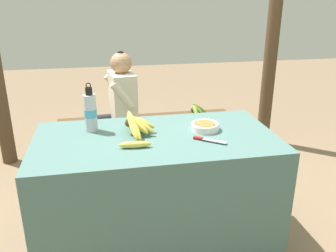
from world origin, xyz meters
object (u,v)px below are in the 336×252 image
(serving_bowl, at_px, (205,126))
(banana_bunch_green, at_px, (197,109))
(seated_vendor, at_px, (117,102))
(wooden_bench, at_px, (147,126))
(banana_bunch_ripe, at_px, (135,123))
(knife, at_px, (205,139))
(support_post_far, at_px, (273,29))
(water_bottle, at_px, (90,112))
(loose_banana_front, at_px, (135,144))

(serving_bowl, distance_m, banana_bunch_green, 1.22)
(seated_vendor, bearing_deg, serving_bowl, 105.72)
(wooden_bench, distance_m, seated_vendor, 0.37)
(serving_bowl, height_order, banana_bunch_green, serving_bowl)
(banana_bunch_ripe, distance_m, knife, 0.41)
(seated_vendor, bearing_deg, support_post_far, -176.59)
(banana_bunch_ripe, relative_size, support_post_far, 0.14)
(knife, bearing_deg, banana_bunch_ripe, -169.27)
(serving_bowl, bearing_deg, seated_vendor, 112.72)
(wooden_bench, height_order, banana_bunch_green, banana_bunch_green)
(knife, bearing_deg, wooden_bench, 133.64)
(knife, height_order, support_post_far, support_post_far)
(water_bottle, bearing_deg, banana_bunch_ripe, -21.61)
(water_bottle, xyz_separation_m, wooden_bench, (0.46, 1.03, -0.50))
(banana_bunch_green, xyz_separation_m, support_post_far, (0.82, 0.25, 0.69))
(banana_bunch_ripe, xyz_separation_m, knife, (0.37, -0.18, -0.06))
(seated_vendor, bearing_deg, water_bottle, 71.56)
(serving_bowl, relative_size, banana_bunch_green, 0.65)
(water_bottle, relative_size, knife, 1.75)
(loose_banana_front, height_order, support_post_far, support_post_far)
(water_bottle, distance_m, knife, 0.69)
(support_post_far, bearing_deg, serving_bowl, -127.93)
(water_bottle, distance_m, seated_vendor, 1.05)
(serving_bowl, relative_size, water_bottle, 0.58)
(wooden_bench, height_order, seated_vendor, seated_vendor)
(serving_bowl, distance_m, wooden_bench, 1.24)
(wooden_bench, bearing_deg, water_bottle, -114.09)
(wooden_bench, bearing_deg, support_post_far, 10.83)
(serving_bowl, bearing_deg, support_post_far, 52.07)
(serving_bowl, height_order, loose_banana_front, serving_bowl)
(support_post_far, bearing_deg, loose_banana_front, -134.03)
(water_bottle, xyz_separation_m, support_post_far, (1.76, 1.28, 0.32))
(wooden_bench, height_order, support_post_far, support_post_far)
(loose_banana_front, xyz_separation_m, banana_bunch_green, (0.71, 1.34, -0.27))
(support_post_far, bearing_deg, water_bottle, -143.92)
(support_post_far, bearing_deg, banana_bunch_green, -163.13)
(seated_vendor, xyz_separation_m, support_post_far, (1.56, 0.29, 0.57))
(banana_bunch_ripe, relative_size, banana_bunch_green, 1.26)
(loose_banana_front, height_order, seated_vendor, seated_vendor)
(banana_bunch_ripe, bearing_deg, support_post_far, 42.55)
(knife, distance_m, banana_bunch_green, 1.38)
(knife, relative_size, support_post_far, 0.07)
(water_bottle, bearing_deg, support_post_far, 36.08)
(serving_bowl, relative_size, wooden_bench, 0.11)
(support_post_far, bearing_deg, banana_bunch_ripe, -137.45)
(serving_bowl, height_order, wooden_bench, serving_bowl)
(water_bottle, relative_size, support_post_far, 0.12)
(wooden_bench, relative_size, seated_vendor, 1.51)
(knife, relative_size, banana_bunch_green, 0.63)
(knife, relative_size, seated_vendor, 0.16)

